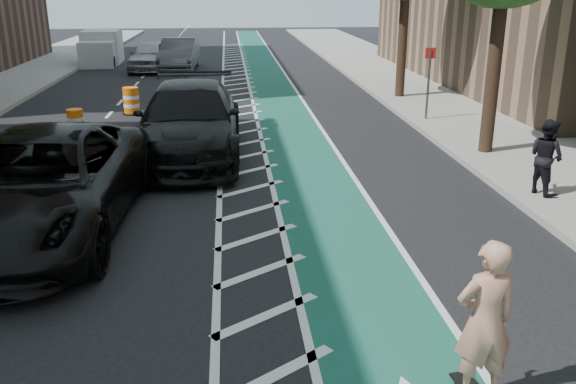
{
  "coord_description": "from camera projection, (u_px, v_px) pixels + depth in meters",
  "views": [
    {
      "loc": [
        1.08,
        -7.5,
        4.4
      ],
      "look_at": [
        2.01,
        2.12,
        1.1
      ],
      "focal_mm": 38.0,
      "sensor_mm": 36.0,
      "label": 1
    }
  ],
  "objects": [
    {
      "name": "ground",
      "position": [
        158.0,
        322.0,
        8.39
      ],
      "size": [
        120.0,
        120.0,
        0.0
      ],
      "primitive_type": "plane",
      "color": "black",
      "rests_on": "ground"
    },
    {
      "name": "bike_lane",
      "position": [
        295.0,
        141.0,
        18.08
      ],
      "size": [
        2.0,
        90.0,
        0.01
      ],
      "primitive_type": "cube",
      "color": "#175346",
      "rests_on": "ground"
    },
    {
      "name": "buffer_strip",
      "position": [
        245.0,
        142.0,
        17.95
      ],
      "size": [
        1.4,
        90.0,
        0.01
      ],
      "primitive_type": "cube",
      "color": "silver",
      "rests_on": "ground"
    },
    {
      "name": "sidewalk_right",
      "position": [
        506.0,
        133.0,
        18.65
      ],
      "size": [
        5.0,
        90.0,
        0.15
      ],
      "primitive_type": "cube",
      "color": "gray",
      "rests_on": "ground"
    },
    {
      "name": "curb_right",
      "position": [
        428.0,
        135.0,
        18.43
      ],
      "size": [
        0.12,
        90.0,
        0.16
      ],
      "primitive_type": "cube",
      "color": "gray",
      "rests_on": "ground"
    },
    {
      "name": "sign_post",
      "position": [
        428.0,
        83.0,
        19.95
      ],
      "size": [
        0.35,
        0.08,
        2.47
      ],
      "color": "#4C4C4C",
      "rests_on": "ground"
    },
    {
      "name": "skateboarder",
      "position": [
        485.0,
        321.0,
        6.43
      ],
      "size": [
        0.71,
        0.51,
        1.85
      ],
      "primitive_type": "imported",
      "rotation": [
        0.0,
        0.0,
        3.24
      ],
      "color": "tan",
      "rests_on": "skateboard"
    },
    {
      "name": "suv_near",
      "position": [
        41.0,
        184.0,
        11.13
      ],
      "size": [
        3.45,
        6.9,
        1.87
      ],
      "primitive_type": "imported",
      "rotation": [
        0.0,
        0.0,
        -0.05
      ],
      "color": "black",
      "rests_on": "ground"
    },
    {
      "name": "suv_far",
      "position": [
        189.0,
        121.0,
        16.2
      ],
      "size": [
        2.79,
        6.64,
        1.91
      ],
      "primitive_type": "imported",
      "rotation": [
        0.0,
        0.0,
        -0.02
      ],
      "color": "black",
      "rests_on": "ground"
    },
    {
      "name": "car_silver",
      "position": [
        149.0,
        56.0,
        32.52
      ],
      "size": [
        2.02,
        4.71,
        1.58
      ],
      "primitive_type": "imported",
      "rotation": [
        0.0,
        0.0,
        -0.03
      ],
      "color": "#A4A2A8",
      "rests_on": "ground"
    },
    {
      "name": "car_grey",
      "position": [
        179.0,
        54.0,
        32.84
      ],
      "size": [
        2.01,
        5.14,
        1.67
      ],
      "primitive_type": "imported",
      "rotation": [
        0.0,
        0.0,
        -0.05
      ],
      "color": "#535357",
      "rests_on": "ground"
    },
    {
      "name": "pedestrian",
      "position": [
        546.0,
        157.0,
        12.84
      ],
      "size": [
        0.83,
        0.94,
        1.61
      ],
      "primitive_type": "imported",
      "rotation": [
        0.0,
        0.0,
        1.89
      ],
      "color": "black",
      "rests_on": "sidewalk_right"
    },
    {
      "name": "box_truck",
      "position": [
        101.0,
        49.0,
        35.25
      ],
      "size": [
        2.21,
        4.59,
        1.87
      ],
      "rotation": [
        0.0,
        0.0,
        0.05
      ],
      "color": "silver",
      "rests_on": "ground"
    },
    {
      "name": "barrel_a",
      "position": [
        65.0,
        196.0,
        11.98
      ],
      "size": [
        0.7,
        0.7,
        0.95
      ],
      "color": "#E8510C",
      "rests_on": "ground"
    },
    {
      "name": "barrel_b",
      "position": [
        76.0,
        123.0,
        18.53
      ],
      "size": [
        0.61,
        0.61,
        0.83
      ],
      "color": "orange",
      "rests_on": "ground"
    },
    {
      "name": "barrel_c",
      "position": [
        131.0,
        101.0,
        21.68
      ],
      "size": [
        0.7,
        0.7,
        0.95
      ],
      "color": "orange",
      "rests_on": "ground"
    }
  ]
}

